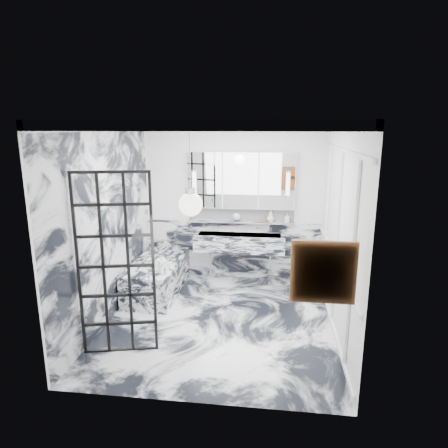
# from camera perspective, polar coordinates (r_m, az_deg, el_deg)

# --- Properties ---
(floor) EXTENTS (3.60, 3.60, 0.00)m
(floor) POSITION_cam_1_polar(r_m,az_deg,el_deg) (5.97, -0.67, -13.57)
(floor) COLOR silver
(floor) RESTS_ON ground
(ceiling) EXTENTS (3.60, 3.60, 0.00)m
(ceiling) POSITION_cam_1_polar(r_m,az_deg,el_deg) (5.31, -0.76, 14.38)
(ceiling) COLOR white
(ceiling) RESTS_ON wall_back
(wall_back) EXTENTS (3.60, 0.00, 3.60)m
(wall_back) POSITION_cam_1_polar(r_m,az_deg,el_deg) (7.22, 1.25, 3.04)
(wall_back) COLOR white
(wall_back) RESTS_ON floor
(wall_front) EXTENTS (3.60, 0.00, 3.60)m
(wall_front) POSITION_cam_1_polar(r_m,az_deg,el_deg) (3.78, -4.50, -7.09)
(wall_front) COLOR white
(wall_front) RESTS_ON floor
(wall_left) EXTENTS (0.00, 3.60, 3.60)m
(wall_left) POSITION_cam_1_polar(r_m,az_deg,el_deg) (5.90, -16.29, 0.06)
(wall_left) COLOR white
(wall_left) RESTS_ON floor
(wall_right) EXTENTS (0.00, 3.60, 3.60)m
(wall_right) POSITION_cam_1_polar(r_m,az_deg,el_deg) (5.49, 16.06, -0.93)
(wall_right) COLOR white
(wall_right) RESTS_ON floor
(marble_clad_back) EXTENTS (3.18, 0.05, 1.05)m
(marble_clad_back) POSITION_cam_1_polar(r_m,az_deg,el_deg) (7.41, 1.20, -3.66)
(marble_clad_back) COLOR silver
(marble_clad_back) RESTS_ON floor
(marble_clad_left) EXTENTS (0.02, 3.56, 2.68)m
(marble_clad_left) POSITION_cam_1_polar(r_m,az_deg,el_deg) (5.91, -16.11, -0.51)
(marble_clad_left) COLOR silver
(marble_clad_left) RESTS_ON floor
(panel_molding) EXTENTS (0.03, 3.40, 2.30)m
(panel_molding) POSITION_cam_1_polar(r_m,az_deg,el_deg) (5.51, 15.79, -1.93)
(panel_molding) COLOR white
(panel_molding) RESTS_ON floor
(soap_bottle_a) EXTENTS (0.10, 0.10, 0.23)m
(soap_bottle_a) POSITION_cam_1_polar(r_m,az_deg,el_deg) (7.13, 6.70, 1.20)
(soap_bottle_a) COLOR #8C5919
(soap_bottle_a) RESTS_ON ledge
(soap_bottle_b) EXTENTS (0.09, 0.09, 0.16)m
(soap_bottle_b) POSITION_cam_1_polar(r_m,az_deg,el_deg) (7.14, 9.04, 0.88)
(soap_bottle_b) COLOR #4C4C51
(soap_bottle_b) RESTS_ON ledge
(soap_bottle_c) EXTENTS (0.13, 0.13, 0.16)m
(soap_bottle_c) POSITION_cam_1_polar(r_m,az_deg,el_deg) (7.14, 6.66, 0.96)
(soap_bottle_c) COLOR silver
(soap_bottle_c) RESTS_ON ledge
(face_pot) EXTENTS (0.14, 0.14, 0.14)m
(face_pot) POSITION_cam_1_polar(r_m,az_deg,el_deg) (7.17, 1.81, 1.05)
(face_pot) COLOR white
(face_pot) RESTS_ON ledge
(amber_bottle) EXTENTS (0.04, 0.04, 0.10)m
(amber_bottle) POSITION_cam_1_polar(r_m,az_deg,el_deg) (7.15, 5.95, 0.73)
(amber_bottle) COLOR #8C5919
(amber_bottle) RESTS_ON ledge
(flower_vase) EXTENTS (0.08, 0.08, 0.12)m
(flower_vase) POSITION_cam_1_polar(r_m,az_deg,el_deg) (6.22, -8.94, -6.47)
(flower_vase) COLOR silver
(flower_vase) RESTS_ON bathtub
(crittall_door) EXTENTS (0.87, 0.23, 2.24)m
(crittall_door) POSITION_cam_1_polar(r_m,az_deg,el_deg) (4.95, -15.18, -5.83)
(crittall_door) COLOR black
(crittall_door) RESTS_ON floor
(artwork) EXTENTS (0.49, 0.05, 0.49)m
(artwork) POSITION_cam_1_polar(r_m,az_deg,el_deg) (3.75, 14.00, -6.71)
(artwork) COLOR #CB4D14
(artwork) RESTS_ON wall_front
(pendant_light) EXTENTS (0.25, 0.25, 0.25)m
(pendant_light) POSITION_cam_1_polar(r_m,az_deg,el_deg) (4.16, -4.78, 2.82)
(pendant_light) COLOR white
(pendant_light) RESTS_ON ceiling
(trough_sink) EXTENTS (1.60, 0.45, 0.30)m
(trough_sink) POSITION_cam_1_polar(r_m,az_deg,el_deg) (7.12, 2.22, -2.66)
(trough_sink) COLOR silver
(trough_sink) RESTS_ON wall_back
(ledge) EXTENTS (1.90, 0.14, 0.04)m
(ledge) POSITION_cam_1_polar(r_m,az_deg,el_deg) (7.20, 2.36, 0.31)
(ledge) COLOR silver
(ledge) RESTS_ON wall_back
(subway_tile) EXTENTS (1.90, 0.03, 0.23)m
(subway_tile) POSITION_cam_1_polar(r_m,az_deg,el_deg) (7.23, 2.41, 1.46)
(subway_tile) COLOR white
(subway_tile) RESTS_ON wall_back
(mirror_cabinet) EXTENTS (1.90, 0.16, 1.00)m
(mirror_cabinet) POSITION_cam_1_polar(r_m,az_deg,el_deg) (7.06, 2.42, 6.25)
(mirror_cabinet) COLOR white
(mirror_cabinet) RESTS_ON wall_back
(sconce_left) EXTENTS (0.07, 0.07, 0.40)m
(sconce_left) POSITION_cam_1_polar(r_m,az_deg,el_deg) (7.09, -4.30, 5.92)
(sconce_left) COLOR white
(sconce_left) RESTS_ON mirror_cabinet
(sconce_right) EXTENTS (0.07, 0.07, 0.40)m
(sconce_right) POSITION_cam_1_polar(r_m,az_deg,el_deg) (6.96, 9.13, 5.63)
(sconce_right) COLOR white
(sconce_right) RESTS_ON mirror_cabinet
(bathtub) EXTENTS (0.75, 1.65, 0.55)m
(bathtub) POSITION_cam_1_polar(r_m,az_deg,el_deg) (6.90, -9.44, -7.40)
(bathtub) COLOR silver
(bathtub) RESTS_ON floor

